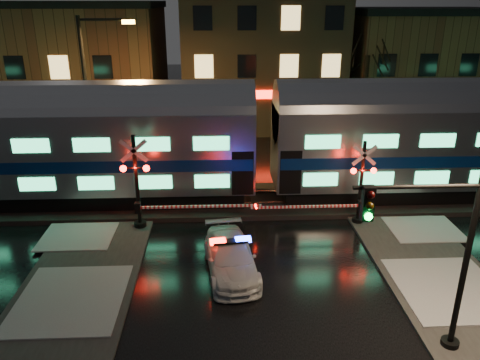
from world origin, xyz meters
The scene contains 11 objects.
ground centered at (0.00, 0.00, 0.00)m, with size 120.00×120.00×0.00m, color black.
ballast centered at (0.00, 5.00, 0.12)m, with size 90.00×4.20×0.24m, color black.
building_left centered at (-13.00, 22.00, 4.50)m, with size 14.00×10.00×9.00m, color brown.
building_mid centered at (2.00, 22.50, 5.75)m, with size 12.00×11.00×11.50m, color brown.
building_right centered at (15.00, 22.00, 4.25)m, with size 12.00×10.00×8.50m, color brown.
train centered at (0.73, 5.00, 3.38)m, with size 51.00×3.12×5.92m.
police_car centered at (-1.06, -1.37, 0.63)m, with size 2.24×4.47×1.40m.
crossing_signal_right centered at (4.44, 2.30, 1.61)m, with size 5.52×0.64×3.91m.
crossing_signal_left centered at (-4.64, 2.31, 1.78)m, with size 6.08×0.67×4.31m.
traffic_light centered at (4.35, -5.81, 2.92)m, with size 3.55×0.67×5.49m.
streetlight centered at (-8.20, 9.00, 5.09)m, with size 2.95×0.31×8.82m.
Camera 1 is at (-1.41, -16.49, 9.51)m, focal length 35.00 mm.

